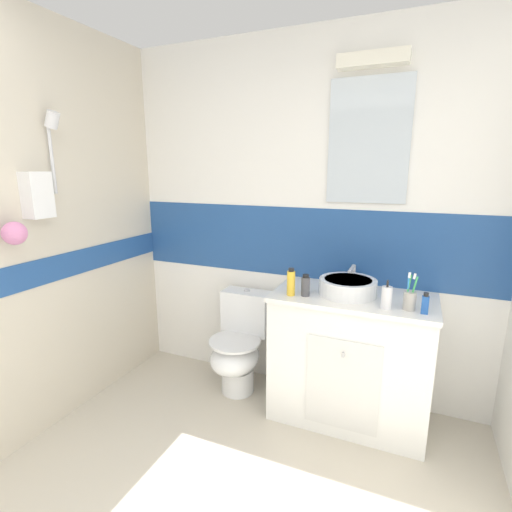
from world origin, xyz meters
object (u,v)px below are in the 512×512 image
sink_basin (348,286)px  perfume_flask_small (425,304)px  soap_dispenser (386,297)px  lotion_bottle_short (306,286)px  toilet (239,346)px  toothbrush_cup (410,299)px  deodorant_spray_can (291,282)px

sink_basin → perfume_flask_small: bearing=-20.6°
soap_dispenser → perfume_flask_small: 0.20m
sink_basin → lotion_bottle_short: (-0.23, -0.13, 0.01)m
toilet → lotion_bottle_short: lotion_bottle_short is taller
sink_basin → toothbrush_cup: 0.38m
toilet → perfume_flask_small: size_ratio=6.20×
perfume_flask_small → deodorant_spray_can: (-0.76, 0.01, 0.02)m
toothbrush_cup → soap_dispenser: (-0.12, -0.04, 0.00)m
toothbrush_cup → deodorant_spray_can: 0.68m
sink_basin → soap_dispenser: size_ratio=2.34×
deodorant_spray_can → lotion_bottle_short: bearing=14.1°
soap_dispenser → deodorant_spray_can: bearing=178.6°
lotion_bottle_short → perfume_flask_small: 0.67m
toothbrush_cup → deodorant_spray_can: toothbrush_cup is taller
toothbrush_cup → perfume_flask_small: (0.08, -0.03, -0.01)m
sink_basin → toothbrush_cup: (0.36, -0.13, 0.01)m
toothbrush_cup → deodorant_spray_can: (-0.68, -0.02, 0.02)m
sink_basin → deodorant_spray_can: bearing=-154.6°
toilet → deodorant_spray_can: bearing=-20.5°
lotion_bottle_short → perfume_flask_small: size_ratio=1.15×
toothbrush_cup → soap_dispenser: size_ratio=1.26×
perfume_flask_small → deodorant_spray_can: size_ratio=0.69×
toilet → toothbrush_cup: toothbrush_cup is taller
deodorant_spray_can → toothbrush_cup: bearing=1.9°
perfume_flask_small → deodorant_spray_can: 0.76m
soap_dispenser → toothbrush_cup: bearing=16.6°
perfume_flask_small → toilet: bearing=171.6°
toilet → deodorant_spray_can: size_ratio=4.28×
toothbrush_cup → deodorant_spray_can: size_ratio=1.24×
sink_basin → deodorant_spray_can: size_ratio=2.29×
lotion_bottle_short → deodorant_spray_can: (-0.09, -0.02, 0.02)m
soap_dispenser → deodorant_spray_can: size_ratio=0.98×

